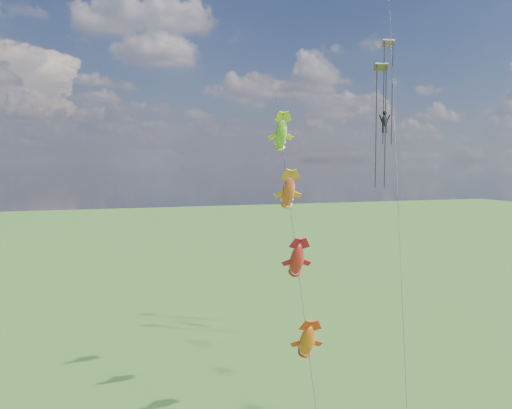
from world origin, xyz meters
name	(u,v)px	position (x,y,z in m)	size (l,w,h in m)	color
fish_windsock_rig	(293,226)	(13.59, 7.63, 10.46)	(3.88, 15.54, 18.68)	brown
parafoil_rig	(385,113)	(25.03, 16.64, 17.69)	(8.71, 15.75, 27.09)	brown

